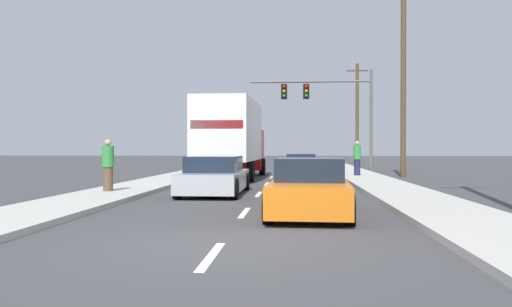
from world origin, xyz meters
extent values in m
plane|color=#3D3D3F|center=(0.00, 25.00, 0.00)|extent=(140.00, 140.00, 0.00)
cube|color=#B2AFA8|center=(4.70, 20.00, 0.07)|extent=(2.30, 80.00, 0.14)
cube|color=#B2AFA8|center=(-4.70, 20.00, 0.07)|extent=(2.30, 80.00, 0.14)
cube|color=silver|center=(0.00, -0.93, 0.00)|extent=(0.14, 2.00, 0.01)
cube|color=silver|center=(0.00, 4.07, 0.00)|extent=(0.14, 2.00, 0.01)
cube|color=silver|center=(0.00, 9.07, 0.00)|extent=(0.14, 2.00, 0.01)
cube|color=silver|center=(0.00, 14.07, 0.00)|extent=(0.14, 2.00, 0.01)
cube|color=silver|center=(0.00, 19.07, 0.00)|extent=(0.14, 2.00, 0.01)
cube|color=silver|center=(0.00, 24.07, 0.00)|extent=(0.14, 2.00, 0.01)
cube|color=silver|center=(0.00, 29.07, 0.00)|extent=(0.14, 2.00, 0.01)
cube|color=silver|center=(0.00, 34.07, 0.00)|extent=(0.14, 2.00, 0.01)
cube|color=silver|center=(0.00, 39.07, 0.00)|extent=(0.14, 2.00, 0.01)
cube|color=silver|center=(0.00, 44.07, 0.00)|extent=(0.14, 2.00, 0.01)
cube|color=silver|center=(0.00, 49.07, 0.00)|extent=(0.14, 2.00, 0.01)
cube|color=white|center=(-1.92, 16.65, 2.38)|extent=(2.65, 7.20, 2.86)
cube|color=red|center=(-2.01, 13.10, 2.52)|extent=(2.22, 0.10, 0.36)
cube|color=red|center=(-1.80, 21.32, 1.44)|extent=(2.43, 2.26, 2.27)
cylinder|color=black|center=(-2.99, 21.35, 0.48)|extent=(0.32, 0.97, 0.96)
cylinder|color=black|center=(-0.62, 21.29, 0.48)|extent=(0.32, 0.97, 0.96)
cylinder|color=black|center=(-3.14, 15.25, 0.48)|extent=(0.32, 0.97, 0.96)
cylinder|color=black|center=(-0.77, 15.19, 0.48)|extent=(0.32, 0.97, 0.96)
cube|color=#B7BABF|center=(-1.47, 9.04, 0.45)|extent=(1.89, 4.67, 0.62)
cube|color=#192333|center=(-1.47, 8.94, 1.02)|extent=(1.66, 2.40, 0.51)
cylinder|color=black|center=(-2.33, 10.83, 0.32)|extent=(0.22, 0.64, 0.64)
cylinder|color=black|center=(-0.58, 10.81, 0.32)|extent=(0.22, 0.64, 0.64)
cylinder|color=black|center=(-2.35, 7.27, 0.32)|extent=(0.22, 0.64, 0.64)
cylinder|color=black|center=(-0.61, 7.26, 0.32)|extent=(0.22, 0.64, 0.64)
cube|color=white|center=(1.58, 20.27, 0.43)|extent=(1.84, 4.29, 0.58)
cube|color=#192333|center=(1.57, 19.98, 0.97)|extent=(1.57, 1.94, 0.51)
cylinder|color=black|center=(0.83, 21.86, 0.32)|extent=(0.24, 0.65, 0.64)
cylinder|color=black|center=(2.43, 21.81, 0.32)|extent=(0.24, 0.65, 0.64)
cylinder|color=black|center=(0.74, 18.73, 0.32)|extent=(0.24, 0.65, 0.64)
cylinder|color=black|center=(2.33, 18.68, 0.32)|extent=(0.24, 0.65, 0.64)
cube|color=maroon|center=(1.50, 12.08, 0.43)|extent=(1.86, 4.63, 0.57)
cube|color=#192333|center=(1.49, 11.82, 0.92)|extent=(1.62, 2.27, 0.42)
cylinder|color=black|center=(0.66, 13.85, 0.32)|extent=(0.23, 0.64, 0.64)
cylinder|color=black|center=(2.36, 13.83, 0.32)|extent=(0.23, 0.64, 0.64)
cylinder|color=black|center=(0.63, 10.33, 0.32)|extent=(0.23, 0.64, 0.64)
cylinder|color=black|center=(2.33, 10.31, 0.32)|extent=(0.23, 0.64, 0.64)
cube|color=orange|center=(1.54, 3.84, 0.46)|extent=(1.91, 4.45, 0.65)
cube|color=#192333|center=(1.54, 3.91, 1.05)|extent=(1.60, 1.93, 0.53)
cylinder|color=black|center=(0.80, 5.52, 0.32)|extent=(0.25, 0.65, 0.64)
cylinder|color=black|center=(2.41, 5.45, 0.32)|extent=(0.25, 0.65, 0.64)
cylinder|color=black|center=(0.67, 2.24, 0.32)|extent=(0.25, 0.65, 0.64)
cylinder|color=black|center=(2.28, 2.17, 0.32)|extent=(0.25, 0.65, 0.64)
cylinder|color=#595B56|center=(6.21, 26.23, 3.34)|extent=(0.20, 0.20, 6.67)
cylinder|color=#595B56|center=(2.25, 26.23, 5.92)|extent=(7.93, 0.14, 0.14)
cube|color=black|center=(1.98, 26.23, 5.27)|extent=(0.40, 0.56, 0.95)
sphere|color=red|center=(1.98, 25.92, 5.57)|extent=(0.20, 0.20, 0.20)
sphere|color=orange|center=(1.98, 25.92, 5.27)|extent=(0.20, 0.20, 0.20)
sphere|color=green|center=(1.98, 25.92, 4.97)|extent=(0.20, 0.20, 0.20)
cube|color=black|center=(0.53, 26.23, 5.27)|extent=(0.40, 0.56, 0.95)
sphere|color=red|center=(0.53, 25.92, 5.57)|extent=(0.20, 0.20, 0.20)
sphere|color=orange|center=(0.53, 25.92, 5.27)|extent=(0.20, 0.20, 0.20)
sphere|color=green|center=(0.53, 25.92, 4.97)|extent=(0.20, 0.20, 0.20)
cylinder|color=brown|center=(6.87, 19.41, 5.25)|extent=(0.28, 0.28, 10.49)
cylinder|color=brown|center=(6.59, 36.94, 4.39)|extent=(0.28, 0.28, 8.78)
cube|color=brown|center=(6.59, 36.94, 8.18)|extent=(1.80, 0.12, 0.12)
cylinder|color=brown|center=(-4.89, 8.34, 0.53)|extent=(0.32, 0.32, 0.79)
cylinder|color=#338C3F|center=(-4.89, 8.34, 1.27)|extent=(0.38, 0.38, 0.69)
sphere|color=tan|center=(-4.89, 8.34, 1.72)|extent=(0.21, 0.21, 0.21)
cylinder|color=#1E233F|center=(4.43, 18.84, 0.55)|extent=(0.32, 0.32, 0.83)
cylinder|color=#338C3F|center=(4.43, 18.84, 1.33)|extent=(0.38, 0.38, 0.72)
sphere|color=tan|center=(4.43, 18.84, 1.80)|extent=(0.22, 0.22, 0.22)
camera|label=1|loc=(1.18, -8.29, 1.55)|focal=36.59mm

